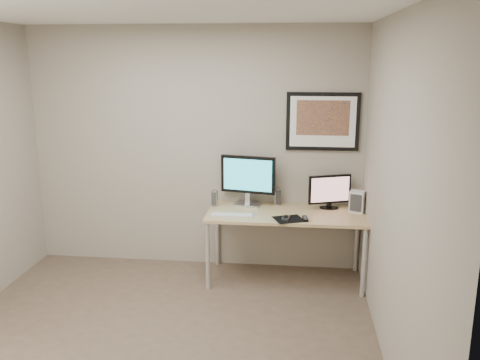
{
  "coord_description": "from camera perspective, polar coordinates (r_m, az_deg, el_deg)",
  "views": [
    {
      "loc": [
        1.09,
        -3.6,
        2.28
      ],
      "look_at": [
        0.56,
        1.1,
        1.12
      ],
      "focal_mm": 38.0,
      "sensor_mm": 36.0,
      "label": 1
    }
  ],
  "objects": [
    {
      "name": "floor",
      "position": [
        4.4,
        -9.29,
        -17.64
      ],
      "size": [
        3.6,
        3.6,
        0.0
      ],
      "primitive_type": "plane",
      "color": "brown",
      "rests_on": "ground"
    },
    {
      "name": "room",
      "position": [
        4.24,
        -8.52,
        4.98
      ],
      "size": [
        3.6,
        3.6,
        3.6
      ],
      "color": "white",
      "rests_on": "ground"
    },
    {
      "name": "desk",
      "position": [
        5.21,
        5.17,
        -4.35
      ],
      "size": [
        1.6,
        0.7,
        0.73
      ],
      "color": "olive",
      "rests_on": "floor"
    },
    {
      "name": "framed_art",
      "position": [
        5.33,
        9.27,
        6.5
      ],
      "size": [
        0.75,
        0.04,
        0.6
      ],
      "color": "black",
      "rests_on": "room"
    },
    {
      "name": "monitor_large",
      "position": [
        5.35,
        0.9,
        0.2
      ],
      "size": [
        0.58,
        0.23,
        0.53
      ],
      "rotation": [
        0.0,
        0.0,
        -0.18
      ],
      "color": "#A4A4A9",
      "rests_on": "desk"
    },
    {
      "name": "monitor_tv",
      "position": [
        5.33,
        10.03,
        -1.21
      ],
      "size": [
        0.44,
        0.18,
        0.36
      ],
      "rotation": [
        0.0,
        0.0,
        0.35
      ],
      "color": "black",
      "rests_on": "desk"
    },
    {
      "name": "speaker_left",
      "position": [
        5.38,
        -2.83,
        -2.05
      ],
      "size": [
        0.08,
        0.08,
        0.17
      ],
      "primitive_type": "cylinder",
      "rotation": [
        0.0,
        0.0,
        -0.15
      ],
      "color": "#A4A4A9",
      "rests_on": "desk"
    },
    {
      "name": "speaker_right",
      "position": [
        5.43,
        4.18,
        -1.86
      ],
      "size": [
        0.09,
        0.09,
        0.18
      ],
      "primitive_type": "cylinder",
      "rotation": [
        0.0,
        0.0,
        0.36
      ],
      "color": "#A4A4A9",
      "rests_on": "desk"
    },
    {
      "name": "keyboard",
      "position": [
        5.07,
        -0.91,
        -3.93
      ],
      "size": [
        0.43,
        0.12,
        0.02
      ],
      "primitive_type": "cube",
      "rotation": [
        0.0,
        0.0,
        -0.0
      ],
      "color": "silver",
      "rests_on": "desk"
    },
    {
      "name": "mousepad",
      "position": [
        4.98,
        5.5,
        -4.4
      ],
      "size": [
        0.34,
        0.32,
        0.0
      ],
      "primitive_type": "cube",
      "rotation": [
        0.0,
        0.0,
        0.37
      ],
      "color": "black",
      "rests_on": "desk"
    },
    {
      "name": "mouse",
      "position": [
        4.98,
        5.16,
        -4.16
      ],
      "size": [
        0.08,
        0.11,
        0.04
      ],
      "primitive_type": "ellipsoid",
      "rotation": [
        0.0,
        0.0,
        -0.19
      ],
      "color": "black",
      "rests_on": "mousepad"
    },
    {
      "name": "remote",
      "position": [
        5.0,
        7.34,
        -4.3
      ],
      "size": [
        0.06,
        0.17,
        0.02
      ],
      "primitive_type": "cube",
      "rotation": [
        0.0,
        0.0,
        0.13
      ],
      "color": "black",
      "rests_on": "desk"
    },
    {
      "name": "fan_unit",
      "position": [
        5.29,
        13.03,
        -2.37
      ],
      "size": [
        0.17,
        0.15,
        0.22
      ],
      "primitive_type": "cube",
      "rotation": [
        0.0,
        0.0,
        -0.37
      ],
      "color": "silver",
      "rests_on": "desk"
    }
  ]
}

